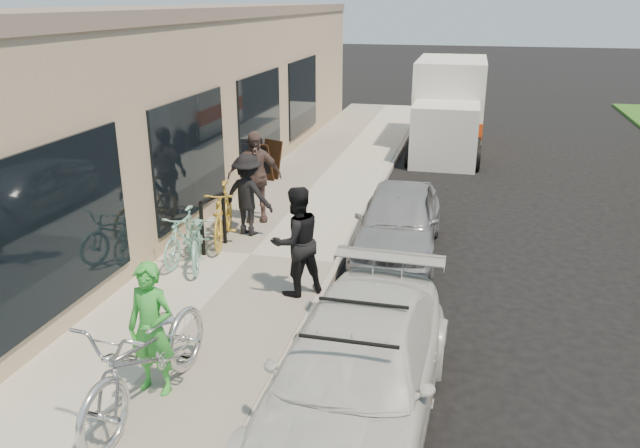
{
  "coord_description": "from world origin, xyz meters",
  "views": [
    {
      "loc": [
        1.59,
        -6.56,
        4.37
      ],
      "look_at": [
        -0.59,
        2.39,
        1.05
      ],
      "focal_mm": 35.0,
      "sensor_mm": 36.0,
      "label": 1
    }
  ],
  "objects_px": {
    "cruiser_bike_b": "(199,237)",
    "sedan_white": "(356,373)",
    "moving_truck": "(449,110)",
    "tandem_bike": "(149,357)",
    "sandwich_board": "(267,160)",
    "cruiser_bike_a": "(184,236)",
    "sedan_silver": "(398,221)",
    "woman_rider": "(152,329)",
    "cruiser_bike_c": "(223,214)",
    "bystander_a": "(248,195)",
    "man_standing": "(296,241)",
    "bystander_b": "(255,177)",
    "bike_rack": "(213,217)"
  },
  "relations": [
    {
      "from": "cruiser_bike_b",
      "to": "sedan_white",
      "type": "bearing_deg",
      "value": -64.93
    },
    {
      "from": "moving_truck",
      "to": "tandem_bike",
      "type": "relative_size",
      "value": 2.32
    },
    {
      "from": "sandwich_board",
      "to": "cruiser_bike_a",
      "type": "height_order",
      "value": "sandwich_board"
    },
    {
      "from": "sedan_silver",
      "to": "tandem_bike",
      "type": "xyz_separation_m",
      "value": [
        -2.02,
        -5.44,
        0.15
      ]
    },
    {
      "from": "sedan_silver",
      "to": "woman_rider",
      "type": "xyz_separation_m",
      "value": [
        -2.12,
        -5.14,
        0.32
      ]
    },
    {
      "from": "sedan_white",
      "to": "cruiser_bike_c",
      "type": "distance_m",
      "value": 5.48
    },
    {
      "from": "cruiser_bike_b",
      "to": "tandem_bike",
      "type": "bearing_deg",
      "value": -92.68
    },
    {
      "from": "sedan_silver",
      "to": "cruiser_bike_c",
      "type": "xyz_separation_m",
      "value": [
        -3.13,
        -0.61,
        0.07
      ]
    },
    {
      "from": "woman_rider",
      "to": "bystander_a",
      "type": "bearing_deg",
      "value": 103.29
    },
    {
      "from": "man_standing",
      "to": "cruiser_bike_c",
      "type": "height_order",
      "value": "man_standing"
    },
    {
      "from": "woman_rider",
      "to": "man_standing",
      "type": "distance_m",
      "value": 2.94
    },
    {
      "from": "bystander_b",
      "to": "cruiser_bike_a",
      "type": "bearing_deg",
      "value": -125.65
    },
    {
      "from": "man_standing",
      "to": "sandwich_board",
      "type": "bearing_deg",
      "value": -111.65
    },
    {
      "from": "bike_rack",
      "to": "cruiser_bike_b",
      "type": "xyz_separation_m",
      "value": [
        -0.01,
        -0.62,
        -0.13
      ]
    },
    {
      "from": "woman_rider",
      "to": "cruiser_bike_b",
      "type": "bearing_deg",
      "value": 111.9
    },
    {
      "from": "bystander_b",
      "to": "bystander_a",
      "type": "bearing_deg",
      "value": -103.42
    },
    {
      "from": "bike_rack",
      "to": "woman_rider",
      "type": "xyz_separation_m",
      "value": [
        1.04,
        -4.16,
        0.19
      ]
    },
    {
      "from": "sandwich_board",
      "to": "man_standing",
      "type": "bearing_deg",
      "value": -43.29
    },
    {
      "from": "cruiser_bike_c",
      "to": "woman_rider",
      "type": "bearing_deg",
      "value": -90.13
    },
    {
      "from": "cruiser_bike_c",
      "to": "bystander_b",
      "type": "distance_m",
      "value": 1.34
    },
    {
      "from": "bike_rack",
      "to": "man_standing",
      "type": "xyz_separation_m",
      "value": [
        1.92,
        -1.36,
        0.25
      ]
    },
    {
      "from": "man_standing",
      "to": "bystander_b",
      "type": "xyz_separation_m",
      "value": [
        -1.71,
        3.0,
        0.07
      ]
    },
    {
      "from": "sedan_silver",
      "to": "cruiser_bike_b",
      "type": "bearing_deg",
      "value": -154.54
    },
    {
      "from": "bystander_a",
      "to": "man_standing",
      "type": "bearing_deg",
      "value": 138.02
    },
    {
      "from": "sedan_white",
      "to": "tandem_bike",
      "type": "height_order",
      "value": "tandem_bike"
    },
    {
      "from": "tandem_bike",
      "to": "cruiser_bike_b",
      "type": "xyz_separation_m",
      "value": [
        -1.15,
        3.84,
        -0.16
      ]
    },
    {
      "from": "woman_rider",
      "to": "man_standing",
      "type": "xyz_separation_m",
      "value": [
        0.88,
        2.81,
        0.06
      ]
    },
    {
      "from": "woman_rider",
      "to": "cruiser_bike_b",
      "type": "relative_size",
      "value": 0.89
    },
    {
      "from": "sandwich_board",
      "to": "bystander_b",
      "type": "relative_size",
      "value": 0.51
    },
    {
      "from": "sedan_white",
      "to": "bystander_a",
      "type": "distance_m",
      "value": 5.73
    },
    {
      "from": "tandem_bike",
      "to": "bystander_a",
      "type": "distance_m",
      "value": 5.39
    },
    {
      "from": "tandem_bike",
      "to": "bystander_a",
      "type": "height_order",
      "value": "bystander_a"
    },
    {
      "from": "sandwich_board",
      "to": "cruiser_bike_b",
      "type": "bearing_deg",
      "value": -59.72
    },
    {
      "from": "sedan_silver",
      "to": "bystander_b",
      "type": "relative_size",
      "value": 1.98
    },
    {
      "from": "tandem_bike",
      "to": "sedan_silver",
      "type": "bearing_deg",
      "value": 74.21
    },
    {
      "from": "bike_rack",
      "to": "man_standing",
      "type": "distance_m",
      "value": 2.36
    },
    {
      "from": "sedan_white",
      "to": "bystander_b",
      "type": "height_order",
      "value": "bystander_b"
    },
    {
      "from": "sandwich_board",
      "to": "cruiser_bike_c",
      "type": "distance_m",
      "value": 4.32
    },
    {
      "from": "man_standing",
      "to": "bystander_a",
      "type": "xyz_separation_m",
      "value": [
        -1.57,
        2.23,
        -0.06
      ]
    },
    {
      "from": "woman_rider",
      "to": "cruiser_bike_b",
      "type": "distance_m",
      "value": 3.71
    },
    {
      "from": "cruiser_bike_a",
      "to": "man_standing",
      "type": "bearing_deg",
      "value": -18.02
    },
    {
      "from": "sedan_white",
      "to": "bystander_a",
      "type": "relative_size",
      "value": 2.8
    },
    {
      "from": "bike_rack",
      "to": "man_standing",
      "type": "height_order",
      "value": "man_standing"
    },
    {
      "from": "bike_rack",
      "to": "sedan_white",
      "type": "bearing_deg",
      "value": -50.34
    },
    {
      "from": "tandem_bike",
      "to": "cruiser_bike_a",
      "type": "relative_size",
      "value": 1.57
    },
    {
      "from": "bystander_a",
      "to": "bystander_b",
      "type": "xyz_separation_m",
      "value": [
        -0.14,
        0.77,
        0.14
      ]
    },
    {
      "from": "sedan_silver",
      "to": "bystander_a",
      "type": "height_order",
      "value": "bystander_a"
    },
    {
      "from": "sedan_silver",
      "to": "cruiser_bike_a",
      "type": "relative_size",
      "value": 2.42
    },
    {
      "from": "sedan_silver",
      "to": "cruiser_bike_c",
      "type": "bearing_deg",
      "value": -170.27
    },
    {
      "from": "cruiser_bike_a",
      "to": "sedan_white",
      "type": "bearing_deg",
      "value": -42.5
    }
  ]
}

